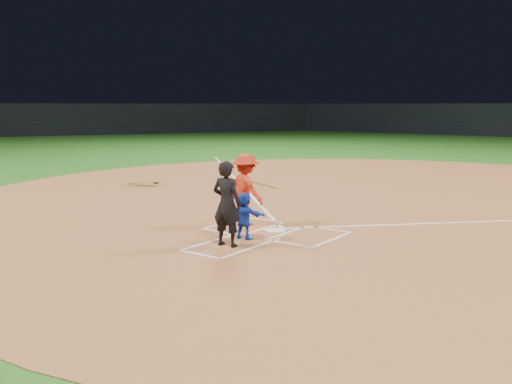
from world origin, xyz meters
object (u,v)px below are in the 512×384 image
Objects in this scene: catcher at (244,216)px; home_plate at (275,230)px; umpire at (227,204)px; batter_at_plate at (246,189)px; on_deck_circle at (144,184)px.

home_plate is at bearing -97.47° from catcher.
home_plate is at bearing -96.26° from umpire.
catcher is 1.64m from batter_at_plate.
catcher reaches higher than home_plate.
umpire is at bearing 94.72° from catcher.
home_plate is 0.55× the size of catcher.
umpire is 2.28m from batter_at_plate.
umpire is at bearing -32.96° from on_deck_circle.
catcher is at bearing -29.65° from on_deck_circle.
on_deck_circle is 8.56m from batter_at_plate.
home_plate is at bearing -8.34° from batter_at_plate.
home_plate is 1.38m from batter_at_plate.
umpire is (-0.00, -1.89, 0.93)m from home_plate.
batter_at_plate is (7.70, -3.62, 0.91)m from on_deck_circle.
batter_at_plate is (-1.03, 2.04, -0.02)m from umpire.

